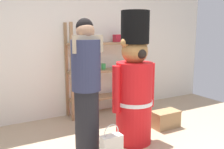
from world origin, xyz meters
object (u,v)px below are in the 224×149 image
(merchandise_shelf, at_px, (104,69))
(person_shopper, at_px, (86,89))
(teddy_bear_guard, at_px, (134,86))
(display_crate, at_px, (166,119))

(merchandise_shelf, bearing_deg, person_shopper, -124.06)
(teddy_bear_guard, distance_m, display_crate, 1.02)
(display_crate, bearing_deg, teddy_bear_guard, -166.57)
(display_crate, bearing_deg, person_shopper, -169.62)
(merchandise_shelf, xyz_separation_m, teddy_bear_guard, (-0.24, -1.35, -0.04))
(teddy_bear_guard, relative_size, display_crate, 3.95)
(merchandise_shelf, height_order, person_shopper, merchandise_shelf)
(merchandise_shelf, distance_m, display_crate, 1.46)
(person_shopper, bearing_deg, teddy_bear_guard, 7.24)
(person_shopper, height_order, display_crate, person_shopper)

